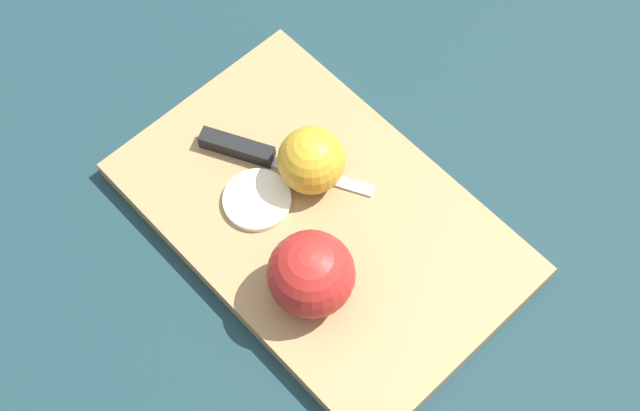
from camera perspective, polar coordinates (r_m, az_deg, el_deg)
ground_plane at (r=0.87m, az=0.00°, el=-1.20°), size 4.00×4.00×0.00m
cutting_board at (r=0.86m, az=0.00°, el=-0.91°), size 0.42×0.32×0.02m
apple_half_left at (r=0.78m, az=-0.56°, el=-4.40°), size 0.08×0.08×0.08m
apple_half_right at (r=0.84m, az=-0.54°, el=2.91°), size 0.07×0.07×0.07m
knife at (r=0.88m, az=-4.50°, el=3.46°), size 0.15×0.12×0.02m
apple_slice at (r=0.86m, az=-4.04°, el=0.36°), size 0.07×0.07×0.01m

